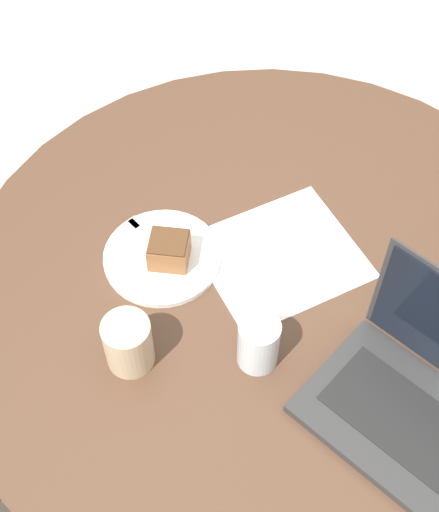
# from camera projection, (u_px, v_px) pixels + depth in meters

# --- Properties ---
(ground_plane) EXTENTS (12.00, 12.00, 0.00)m
(ground_plane) POSITION_uv_depth(u_px,v_px,m) (260.00, 434.00, 1.96)
(ground_plane) COLOR #B7AD9E
(dining_table) EXTENTS (1.23, 1.23, 0.75)m
(dining_table) POSITION_uv_depth(u_px,v_px,m) (273.00, 318.00, 1.47)
(dining_table) COLOR #4C3323
(dining_table) RESTS_ON ground_plane
(paper_document) EXTENTS (0.35, 0.33, 0.00)m
(paper_document) POSITION_uv_depth(u_px,v_px,m) (281.00, 256.00, 1.38)
(paper_document) COLOR white
(paper_document) RESTS_ON dining_table
(plate) EXTENTS (0.23, 0.23, 0.01)m
(plate) POSITION_uv_depth(u_px,v_px,m) (162.00, 257.00, 1.37)
(plate) COLOR white
(plate) RESTS_ON dining_table
(cake_slice) EXTENTS (0.10, 0.10, 0.06)m
(cake_slice) POSITION_uv_depth(u_px,v_px,m) (169.00, 250.00, 1.34)
(cake_slice) COLOR brown
(cake_slice) RESTS_ON plate
(fork) EXTENTS (0.03, 0.17, 0.00)m
(fork) POSITION_uv_depth(u_px,v_px,m) (151.00, 240.00, 1.39)
(fork) COLOR silver
(fork) RESTS_ON plate
(coffee_glass) EXTENTS (0.08, 0.08, 0.11)m
(coffee_glass) POSITION_uv_depth(u_px,v_px,m) (128.00, 343.00, 1.21)
(coffee_glass) COLOR #C6AD89
(coffee_glass) RESTS_ON dining_table
(water_glass) EXTENTS (0.07, 0.07, 0.11)m
(water_glass) POSITION_uv_depth(u_px,v_px,m) (258.00, 343.00, 1.21)
(water_glass) COLOR silver
(water_glass) RESTS_ON dining_table
(laptop) EXTENTS (0.26, 0.35, 0.25)m
(laptop) POSITION_uv_depth(u_px,v_px,m) (424.00, 402.00, 1.15)
(laptop) COLOR #2D2D2D
(laptop) RESTS_ON dining_table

